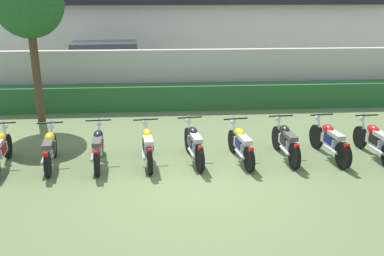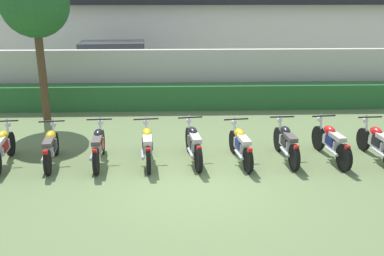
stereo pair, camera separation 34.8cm
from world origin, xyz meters
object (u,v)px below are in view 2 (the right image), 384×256
object	(u,v)px
motorcycle_in_row_2	(51,147)
motorcycle_in_row_3	(99,145)
motorcycle_in_row_5	(193,143)
motorcycle_in_row_9	(378,142)
motorcycle_in_row_8	(331,142)
motorcycle_in_row_4	(147,145)
parked_car	(117,64)
motorcycle_in_row_1	(2,147)
tree_near_inspector	(35,4)
motorcycle_in_row_7	(286,142)
motorcycle_in_row_6	(241,144)

from	to	relation	value
motorcycle_in_row_2	motorcycle_in_row_3	distance (m)	1.10
motorcycle_in_row_5	motorcycle_in_row_9	bearing A→B (deg)	-98.76
motorcycle_in_row_8	motorcycle_in_row_3	bearing A→B (deg)	84.10
motorcycle_in_row_5	motorcycle_in_row_8	bearing A→B (deg)	-98.10
motorcycle_in_row_2	motorcycle_in_row_9	bearing A→B (deg)	-97.47
motorcycle_in_row_4	motorcycle_in_row_8	world-z (taller)	motorcycle_in_row_8
parked_car	motorcycle_in_row_8	size ratio (longest dim) A/B	2.36
parked_car	motorcycle_in_row_1	xyz separation A→B (m)	(-1.48, -8.75, -0.49)
tree_near_inspector	motorcycle_in_row_7	size ratio (longest dim) A/B	2.46
motorcycle_in_row_1	motorcycle_in_row_9	bearing A→B (deg)	-96.84
tree_near_inspector	motorcycle_in_row_4	size ratio (longest dim) A/B	2.50
motorcycle_in_row_3	motorcycle_in_row_9	xyz separation A→B (m)	(6.61, -0.02, -0.01)
motorcycle_in_row_3	motorcycle_in_row_4	xyz separation A→B (m)	(1.13, 0.00, 0.00)
motorcycle_in_row_5	motorcycle_in_row_6	bearing A→B (deg)	-102.30
motorcycle_in_row_3	motorcycle_in_row_9	size ratio (longest dim) A/B	1.00
motorcycle_in_row_1	motorcycle_in_row_5	size ratio (longest dim) A/B	0.99
motorcycle_in_row_3	motorcycle_in_row_5	bearing A→B (deg)	-92.69
motorcycle_in_row_8	parked_car	bearing A→B (deg)	29.38
motorcycle_in_row_6	motorcycle_in_row_7	distance (m)	1.11
motorcycle_in_row_6	motorcycle_in_row_5	bearing A→B (deg)	78.02
motorcycle_in_row_3	motorcycle_in_row_2	bearing A→B (deg)	86.92
motorcycle_in_row_4	motorcycle_in_row_6	distance (m)	2.19
parked_car	tree_near_inspector	world-z (taller)	tree_near_inspector
motorcycle_in_row_8	motorcycle_in_row_1	bearing A→B (deg)	84.27
motorcycle_in_row_1	motorcycle_in_row_5	world-z (taller)	motorcycle_in_row_5
tree_near_inspector	motorcycle_in_row_8	world-z (taller)	tree_near_inspector
motorcycle_in_row_2	motorcycle_in_row_4	world-z (taller)	motorcycle_in_row_4
motorcycle_in_row_7	parked_car	bearing A→B (deg)	27.83
motorcycle_in_row_7	motorcycle_in_row_8	xyz separation A→B (m)	(1.07, -0.03, 0.01)
tree_near_inspector	motorcycle_in_row_6	bearing A→B (deg)	-33.74
motorcycle_in_row_2	motorcycle_in_row_3	world-z (taller)	motorcycle_in_row_3
motorcycle_in_row_6	motorcycle_in_row_9	xyz separation A→B (m)	(3.29, 0.01, 0.00)
motorcycle_in_row_7	tree_near_inspector	bearing A→B (deg)	58.56
motorcycle_in_row_2	motorcycle_in_row_5	xyz separation A→B (m)	(3.32, 0.07, 0.02)
motorcycle_in_row_2	motorcycle_in_row_1	bearing A→B (deg)	83.57
motorcycle_in_row_5	motorcycle_in_row_8	world-z (taller)	motorcycle_in_row_5
motorcycle_in_row_7	motorcycle_in_row_8	distance (m)	1.07
motorcycle_in_row_8	motorcycle_in_row_9	xyz separation A→B (m)	(1.11, -0.06, -0.01)
tree_near_inspector	motorcycle_in_row_5	bearing A→B (deg)	-39.08
motorcycle_in_row_1	motorcycle_in_row_2	distance (m)	1.10
motorcycle_in_row_3	motorcycle_in_row_6	size ratio (longest dim) A/B	1.04
motorcycle_in_row_4	motorcycle_in_row_9	world-z (taller)	motorcycle_in_row_4
motorcycle_in_row_7	motorcycle_in_row_8	world-z (taller)	motorcycle_in_row_8
motorcycle_in_row_2	motorcycle_in_row_7	size ratio (longest dim) A/B	0.95
tree_near_inspector	motorcycle_in_row_3	world-z (taller)	tree_near_inspector
motorcycle_in_row_8	motorcycle_in_row_7	bearing A→B (deg)	82.24
motorcycle_in_row_3	motorcycle_in_row_8	world-z (taller)	motorcycle_in_row_8
parked_car	tree_near_inspector	distance (m)	5.84
tree_near_inspector	motorcycle_in_row_2	bearing A→B (deg)	-72.12
parked_car	motorcycle_in_row_5	size ratio (longest dim) A/B	2.46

